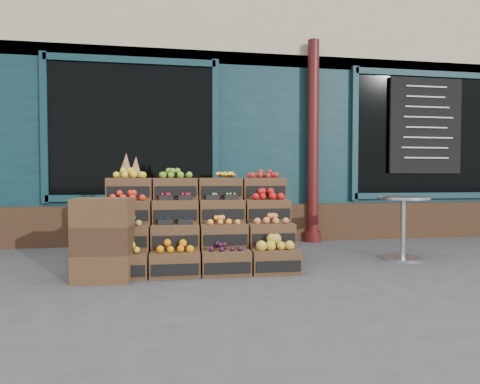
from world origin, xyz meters
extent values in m
plane|color=#3C3C3E|center=(0.00, 0.00, 0.00)|extent=(60.00, 60.00, 0.00)
cube|color=#0E2B31|center=(0.00, 5.20, 2.40)|extent=(12.00, 6.00, 4.80)
cube|color=#C1B28C|center=(0.00, 2.28, 3.80)|extent=(12.00, 0.18, 2.00)
cube|color=#0E2B31|center=(0.00, 2.25, 1.50)|extent=(12.00, 0.12, 3.00)
cube|color=#352215|center=(0.00, 2.18, 0.30)|extent=(12.00, 0.18, 0.60)
cube|color=black|center=(-1.60, 2.18, 1.75)|extent=(2.40, 0.06, 2.00)
cube|color=black|center=(3.20, 2.18, 1.75)|extent=(2.40, 0.06, 2.00)
cylinder|color=#440F0F|center=(1.20, 2.05, 1.60)|extent=(0.18, 0.18, 3.20)
cube|color=black|center=(3.20, 2.10, 1.90)|extent=(1.30, 0.04, 1.60)
cube|color=#472F1C|center=(-1.51, 0.13, 0.13)|extent=(0.52, 0.36, 0.26)
cube|color=black|center=(-1.51, -0.06, 0.10)|extent=(0.47, 0.02, 0.11)
cube|color=gold|center=(-1.51, 0.13, 0.30)|extent=(0.41, 0.28, 0.08)
cube|color=#472F1C|center=(-0.98, 0.12, 0.13)|extent=(0.52, 0.36, 0.26)
cube|color=black|center=(-0.98, -0.07, 0.10)|extent=(0.47, 0.02, 0.11)
cube|color=orange|center=(-0.98, 0.12, 0.30)|extent=(0.41, 0.28, 0.09)
cube|color=#472F1C|center=(-0.45, 0.11, 0.13)|extent=(0.52, 0.36, 0.26)
cube|color=black|center=(-0.45, -0.08, 0.10)|extent=(0.47, 0.02, 0.11)
cube|color=black|center=(-0.45, 0.11, 0.29)|extent=(0.41, 0.28, 0.06)
cube|color=#472F1C|center=(0.08, 0.10, 0.13)|extent=(0.52, 0.36, 0.26)
cube|color=black|center=(0.08, -0.09, 0.10)|extent=(0.47, 0.02, 0.11)
cube|color=#B89027|center=(0.08, 0.10, 0.31)|extent=(0.41, 0.28, 0.12)
cube|color=#472F1C|center=(-1.51, 0.35, 0.38)|extent=(0.52, 0.36, 0.26)
cube|color=black|center=(-1.51, 0.16, 0.36)|extent=(0.47, 0.02, 0.11)
cube|color=olive|center=(-1.51, 0.35, 0.55)|extent=(0.41, 0.28, 0.09)
cube|color=#472F1C|center=(-0.98, 0.34, 0.38)|extent=(0.52, 0.36, 0.26)
cube|color=black|center=(-0.98, 0.15, 0.36)|extent=(0.47, 0.02, 0.11)
cube|color=#121737|center=(-0.98, 0.34, 0.53)|extent=(0.41, 0.28, 0.03)
cube|color=#472F1C|center=(-0.45, 0.33, 0.38)|extent=(0.52, 0.36, 0.26)
cube|color=black|center=(-0.45, 0.14, 0.36)|extent=(0.47, 0.02, 0.11)
cube|color=orange|center=(-0.45, 0.33, 0.55)|extent=(0.41, 0.28, 0.07)
cube|color=#472F1C|center=(0.08, 0.32, 0.38)|extent=(0.52, 0.36, 0.26)
cube|color=black|center=(0.08, 0.13, 0.36)|extent=(0.47, 0.02, 0.11)
cube|color=#CB6B3C|center=(0.08, 0.32, 0.55)|extent=(0.41, 0.28, 0.08)
cube|color=#472F1C|center=(-1.50, 0.56, 0.64)|extent=(0.52, 0.36, 0.26)
cube|color=black|center=(-1.51, 0.38, 0.61)|extent=(0.47, 0.02, 0.11)
cube|color=red|center=(-1.50, 0.56, 0.81)|extent=(0.41, 0.28, 0.09)
cube|color=#472F1C|center=(-0.97, 0.55, 0.64)|extent=(0.52, 0.36, 0.26)
cube|color=black|center=(-0.98, 0.37, 0.61)|extent=(0.47, 0.02, 0.11)
cube|color=red|center=(-0.97, 0.55, 0.78)|extent=(0.41, 0.28, 0.03)
cube|color=#472F1C|center=(-0.44, 0.54, 0.64)|extent=(0.52, 0.36, 0.26)
cube|color=black|center=(-0.45, 0.36, 0.61)|extent=(0.47, 0.02, 0.11)
cube|color=#8ED55E|center=(-0.44, 0.54, 0.78)|extent=(0.41, 0.28, 0.03)
cube|color=#472F1C|center=(0.09, 0.53, 0.64)|extent=(0.52, 0.36, 0.26)
cube|color=black|center=(0.09, 0.35, 0.61)|extent=(0.47, 0.02, 0.11)
cube|color=#A3100F|center=(0.09, 0.53, 0.81)|extent=(0.41, 0.28, 0.10)
cube|color=#472F1C|center=(-1.50, 0.78, 0.89)|extent=(0.52, 0.36, 0.26)
cube|color=black|center=(-1.50, 0.59, 0.87)|extent=(0.47, 0.02, 0.11)
cube|color=gold|center=(-1.50, 0.78, 1.06)|extent=(0.41, 0.28, 0.09)
cube|color=#472F1C|center=(-0.97, 0.77, 0.89)|extent=(0.52, 0.36, 0.26)
cube|color=black|center=(-0.97, 0.58, 0.87)|extent=(0.47, 0.02, 0.11)
cube|color=olive|center=(-0.97, 0.77, 1.06)|extent=(0.41, 0.28, 0.09)
cube|color=#472F1C|center=(-0.44, 0.76, 0.89)|extent=(0.52, 0.36, 0.26)
cube|color=black|center=(-0.44, 0.57, 0.87)|extent=(0.47, 0.02, 0.11)
cube|color=yellow|center=(-0.44, 0.76, 1.06)|extent=(0.41, 0.28, 0.08)
cube|color=#472F1C|center=(0.09, 0.75, 0.89)|extent=(0.52, 0.36, 0.26)
cube|color=black|center=(0.09, 0.56, 0.87)|extent=(0.47, 0.02, 0.11)
cube|color=maroon|center=(0.09, 0.75, 1.06)|extent=(0.41, 0.28, 0.08)
cube|color=#352215|center=(-0.71, 0.33, 0.13)|extent=(2.11, 0.39, 0.26)
cube|color=#352215|center=(-0.71, 0.55, 0.26)|extent=(2.11, 0.39, 0.51)
cube|color=#352215|center=(-0.70, 0.77, 0.38)|extent=(2.11, 0.39, 0.77)
cone|color=olive|center=(-1.55, 0.78, 1.17)|extent=(0.18, 0.18, 0.29)
cone|color=olive|center=(-1.44, 0.82, 1.15)|extent=(0.16, 0.16, 0.26)
cube|color=#472F1C|center=(-1.68, 0.03, 0.14)|extent=(0.58, 0.43, 0.27)
cube|color=#352215|center=(-1.68, 0.03, 0.41)|extent=(0.58, 0.43, 0.27)
cube|color=#472F1C|center=(-1.68, 0.03, 0.68)|extent=(0.58, 0.43, 0.27)
cylinder|color=#B9BCC0|center=(1.82, 0.49, 0.02)|extent=(0.46, 0.46, 0.03)
cylinder|color=#B9BCC0|center=(1.82, 0.49, 0.39)|extent=(0.06, 0.06, 0.75)
cylinder|color=#B9BCC0|center=(1.82, 0.49, 0.77)|extent=(0.63, 0.63, 0.03)
imported|color=#19581D|center=(-1.58, 2.78, 0.91)|extent=(0.69, 0.47, 1.81)
camera|label=1|loc=(-0.98, -4.09, 1.02)|focal=30.00mm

